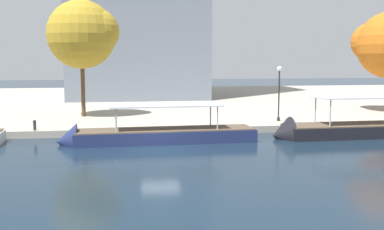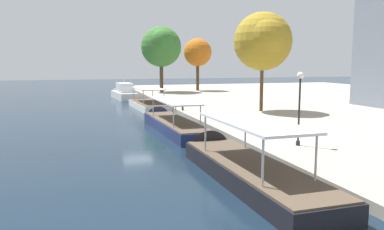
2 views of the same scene
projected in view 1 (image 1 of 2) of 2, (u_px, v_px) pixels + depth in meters
name	position (u px, v px, depth m)	size (l,w,h in m)	color
ground_plane	(161.00, 151.00, 29.93)	(220.00, 220.00, 0.00)	#142333
dock_promenade	(140.00, 101.00, 62.87)	(120.00, 55.00, 0.56)	#A39989
tour_boat_2	(152.00, 137.00, 32.93)	(14.26, 3.22, 3.73)	navy
tour_boat_3	(349.00, 131.00, 35.35)	(13.55, 3.41, 4.27)	black
mooring_bollard_0	(35.00, 125.00, 34.87)	(0.25, 0.25, 0.82)	#2D2D33
lamp_post	(279.00, 86.00, 39.91)	(0.43, 0.43, 4.81)	black
tree_1	(83.00, 35.00, 42.69)	(6.72, 6.42, 10.93)	#4C3823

